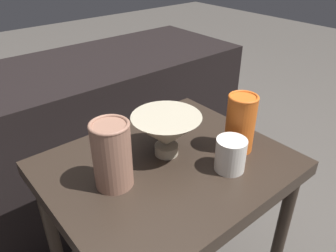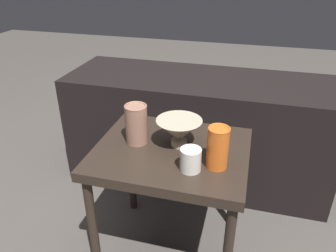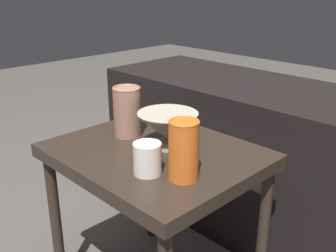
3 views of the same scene
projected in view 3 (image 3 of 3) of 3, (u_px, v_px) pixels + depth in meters
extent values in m
cube|color=#2D231C|center=(155.00, 155.00, 1.18)|extent=(0.60, 0.50, 0.04)
cylinder|color=#2D231C|center=(56.00, 224.00, 1.32)|extent=(0.04, 0.04, 0.50)
cylinder|color=#2D231C|center=(151.00, 181.00, 1.60)|extent=(0.04, 0.04, 0.50)
cylinder|color=#2D231C|center=(263.00, 239.00, 1.24)|extent=(0.04, 0.04, 0.50)
cube|color=black|center=(262.00, 159.00, 1.66)|extent=(1.46, 0.50, 0.62)
cylinder|color=#B2A88E|center=(168.00, 144.00, 1.18)|extent=(0.06, 0.06, 0.03)
cone|color=#B2A88E|center=(168.00, 127.00, 1.16)|extent=(0.18, 0.18, 0.09)
cylinder|color=#996B56|center=(127.00, 112.00, 1.26)|extent=(0.09, 0.09, 0.16)
torus|color=#996B56|center=(126.00, 88.00, 1.23)|extent=(0.09, 0.09, 0.01)
cylinder|color=orange|center=(184.00, 151.00, 0.98)|extent=(0.08, 0.08, 0.15)
torus|color=orange|center=(184.00, 122.00, 0.95)|extent=(0.08, 0.08, 0.01)
cylinder|color=silver|center=(147.00, 158.00, 1.02)|extent=(0.07, 0.07, 0.08)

